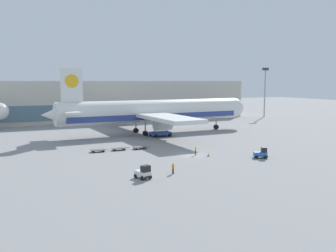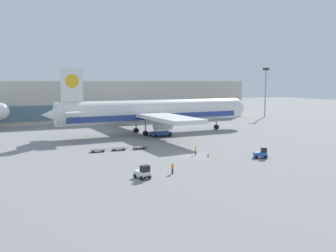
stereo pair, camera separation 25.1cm
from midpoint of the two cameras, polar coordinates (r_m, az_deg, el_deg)
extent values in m
plane|color=gray|center=(71.06, 3.35, -4.46)|extent=(400.00, 400.00, 0.00)
cube|color=#BCB7A8|center=(140.52, -6.32, 3.96)|extent=(90.00, 18.00, 14.00)
cube|color=slate|center=(132.14, -5.04, 2.43)|extent=(88.20, 0.20, 4.90)
cylinder|color=#9EA0A5|center=(152.00, 14.49, 4.79)|extent=(0.50, 0.50, 18.17)
cube|color=#333338|center=(152.00, 14.59, 8.40)|extent=(2.80, 0.50, 1.00)
cylinder|color=white|center=(99.94, -2.11, 2.34)|extent=(52.18, 7.72, 5.80)
cube|color=#2D428E|center=(100.05, -2.10, 1.60)|extent=(48.02, 7.45, 1.45)
sphere|color=white|center=(113.32, 9.93, 2.77)|extent=(5.68, 5.68, 5.68)
cone|color=white|center=(92.14, -16.95, 1.67)|extent=(6.58, 5.74, 5.51)
cube|color=white|center=(92.62, -14.55, 6.05)|extent=(5.21, 0.63, 8.00)
cylinder|color=yellow|center=(92.62, -14.57, 6.64)|extent=(3.22, 0.67, 3.20)
cube|color=white|center=(92.68, -15.06, 2.12)|extent=(4.08, 13.12, 0.50)
cube|color=white|center=(98.94, -3.47, 1.87)|extent=(9.77, 48.26, 0.90)
cylinder|color=#9EA0A5|center=(90.01, -0.90, 0.24)|extent=(4.30, 2.95, 2.80)
cylinder|color=#9EA0A5|center=(108.39, -5.59, 1.32)|extent=(4.30, 2.95, 2.80)
cylinder|color=#9EA0A5|center=(109.99, 7.29, 0.90)|extent=(0.36, 0.36, 4.00)
cylinder|color=black|center=(110.22, 7.27, -0.14)|extent=(1.33, 0.95, 1.30)
cylinder|color=#9EA0A5|center=(95.68, -3.55, 0.06)|extent=(0.36, 0.36, 4.00)
cylinder|color=black|center=(95.94, -3.54, -1.13)|extent=(1.33, 0.95, 1.30)
cylinder|color=#9EA0A5|center=(101.55, -4.99, 0.44)|extent=(0.36, 0.36, 4.00)
cylinder|color=black|center=(101.79, -4.97, -0.68)|extent=(1.33, 0.95, 1.30)
sphere|color=white|center=(118.83, -24.26, 2.07)|extent=(4.94, 4.94, 4.94)
cube|color=#284C99|center=(94.91, -1.24, -1.11)|extent=(5.31, 3.19, 0.70)
cube|color=#B2B2B7|center=(94.47, -1.25, 1.11)|extent=(5.04, 3.03, 0.30)
cube|color=yellow|center=(94.41, -1.25, 1.44)|extent=(5.04, 3.03, 0.08)
cube|color=#284C99|center=(94.65, -1.25, 0.10)|extent=(4.26, 0.32, 3.48)
cube|color=#284C99|center=(94.65, -1.25, 0.10)|extent=(4.26, 0.32, 3.48)
cylinder|color=black|center=(97.14, -0.59, -1.14)|extent=(0.91, 0.39, 0.90)
cylinder|color=black|center=(94.48, 0.22, -1.36)|extent=(0.91, 0.39, 0.90)
cylinder|color=black|center=(95.49, -2.69, -1.28)|extent=(0.91, 0.39, 0.90)
cylinder|color=black|center=(92.79, -1.93, -1.52)|extent=(0.91, 0.39, 0.90)
cube|color=#2D66B7|center=(70.30, 13.78, -4.19)|extent=(2.69, 2.31, 0.80)
cube|color=black|center=(70.27, 14.32, -3.51)|extent=(1.37, 1.52, 0.90)
cube|color=black|center=(70.59, 14.76, -4.41)|extent=(0.73, 1.19, 0.24)
cylinder|color=black|center=(71.20, 14.30, -4.40)|extent=(0.64, 0.49, 0.60)
cylinder|color=black|center=(69.86, 14.53, -4.62)|extent=(0.64, 0.49, 0.60)
cylinder|color=black|center=(70.90, 13.02, -4.41)|extent=(0.64, 0.49, 0.60)
cylinder|color=black|center=(69.55, 13.23, -4.63)|extent=(0.64, 0.49, 0.60)
cube|color=silver|center=(54.32, -3.99, -7.25)|extent=(2.00, 2.60, 0.80)
cube|color=black|center=(53.62, -3.57, -6.50)|extent=(1.45, 1.22, 0.90)
cube|color=black|center=(53.45, -3.18, -7.79)|extent=(1.25, 0.51, 0.24)
cylinder|color=black|center=(54.22, -2.87, -7.70)|extent=(0.40, 0.64, 0.60)
cylinder|color=black|center=(53.39, -4.06, -7.94)|extent=(0.40, 0.64, 0.60)
cylinder|color=black|center=(55.45, -3.92, -7.38)|extent=(0.40, 0.64, 0.60)
cylinder|color=black|center=(54.63, -5.10, -7.61)|extent=(0.40, 0.64, 0.60)
cube|color=#56565B|center=(75.36, -10.72, -3.60)|extent=(2.82, 1.54, 0.12)
cube|color=#56565B|center=(75.80, -9.36, -3.51)|extent=(0.90, 0.09, 0.08)
cylinder|color=black|center=(76.24, -10.11, -3.65)|extent=(0.36, 0.15, 0.36)
cylinder|color=black|center=(75.02, -9.88, -3.81)|extent=(0.36, 0.15, 0.36)
cylinder|color=black|center=(75.81, -11.55, -3.74)|extent=(0.36, 0.15, 0.36)
cylinder|color=black|center=(74.58, -11.34, -3.91)|extent=(0.36, 0.15, 0.36)
cube|color=#56565B|center=(76.55, -7.59, -3.38)|extent=(2.82, 1.54, 0.12)
cube|color=#56565B|center=(77.08, -6.27, -3.29)|extent=(0.90, 0.09, 0.08)
cylinder|color=black|center=(77.47, -7.03, -3.43)|extent=(0.36, 0.15, 0.36)
cylinder|color=black|center=(76.27, -6.74, -3.59)|extent=(0.36, 0.15, 0.36)
cylinder|color=black|center=(76.93, -8.42, -3.52)|extent=(0.36, 0.15, 0.36)
cylinder|color=black|center=(75.72, -8.16, -3.68)|extent=(0.36, 0.15, 0.36)
cube|color=#56565B|center=(77.51, -4.41, -3.21)|extent=(2.82, 1.54, 0.12)
cube|color=#56565B|center=(78.14, -3.13, -3.12)|extent=(0.90, 0.09, 0.08)
cylinder|color=black|center=(78.47, -3.89, -3.26)|extent=(0.36, 0.15, 0.36)
cylinder|color=black|center=(77.29, -3.57, -3.41)|extent=(0.36, 0.15, 0.36)
cylinder|color=black|center=(77.83, -5.25, -3.36)|extent=(0.36, 0.15, 0.36)
cylinder|color=black|center=(76.64, -4.94, -3.51)|extent=(0.36, 0.15, 0.36)
cylinder|color=black|center=(71.27, 4.09, -4.09)|extent=(0.14, 0.14, 0.86)
cylinder|color=black|center=(71.08, 4.12, -4.12)|extent=(0.14, 0.14, 0.86)
cube|color=orange|center=(71.04, 4.11, -3.51)|extent=(0.33, 0.41, 0.64)
cylinder|color=orange|center=(71.26, 4.08, -3.45)|extent=(0.09, 0.09, 0.58)
cylinder|color=orange|center=(70.80, 4.14, -3.52)|extent=(0.09, 0.09, 0.58)
sphere|color=#DBB28E|center=(70.96, 4.11, -3.16)|extent=(0.23, 0.23, 0.23)
sphere|color=yellow|center=(70.95, 4.11, -3.11)|extent=(0.22, 0.22, 0.22)
cylinder|color=black|center=(56.98, 0.59, -6.88)|extent=(0.14, 0.14, 0.80)
cylinder|color=black|center=(56.81, 0.70, -6.92)|extent=(0.14, 0.14, 0.80)
cube|color=orange|center=(56.73, 0.64, -6.21)|extent=(0.26, 0.38, 0.60)
cylinder|color=orange|center=(56.92, 0.52, -6.13)|extent=(0.09, 0.09, 0.54)
cylinder|color=orange|center=(56.53, 0.77, -6.23)|extent=(0.09, 0.09, 0.54)
sphere|color=#DBB28E|center=(56.64, 0.64, -5.80)|extent=(0.22, 0.22, 0.22)
sphere|color=yellow|center=(56.63, 0.64, -5.75)|extent=(0.21, 0.21, 0.21)
cube|color=black|center=(70.36, 6.08, -4.59)|extent=(0.40, 0.40, 0.04)
cone|color=orange|center=(70.28, 6.08, -4.29)|extent=(0.32, 0.32, 0.72)
cylinder|color=white|center=(70.28, 6.08, -4.26)|extent=(0.19, 0.19, 0.10)
camera|label=1|loc=(0.13, -90.09, -0.01)|focal=40.00mm
camera|label=2|loc=(0.13, 89.91, 0.01)|focal=40.00mm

